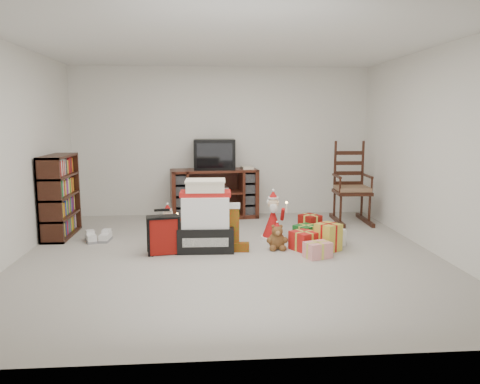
{
  "coord_description": "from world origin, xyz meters",
  "views": [
    {
      "loc": [
        -0.31,
        -5.48,
        1.63
      ],
      "look_at": [
        0.17,
        0.6,
        0.68
      ],
      "focal_mm": 35.0,
      "sensor_mm": 36.0,
      "label": 1
    }
  ],
  "objects_px": {
    "gift_pile": "(206,220)",
    "crt_television": "(214,154)",
    "rocking_chair": "(351,193)",
    "sneaker_pair": "(98,238)",
    "tv_stand": "(214,193)",
    "santa_figurine": "(273,221)",
    "gift_cluster": "(316,237)",
    "bookshelf": "(60,197)",
    "mrs_claus_figurine": "(168,229)",
    "teddy_bear": "(277,239)",
    "red_suitcase": "(163,235)"
  },
  "relations": [
    {
      "from": "rocking_chair",
      "to": "santa_figurine",
      "type": "bearing_deg",
      "value": -141.33
    },
    {
      "from": "santa_figurine",
      "to": "mrs_claus_figurine",
      "type": "distance_m",
      "value": 1.42
    },
    {
      "from": "gift_pile",
      "to": "crt_television",
      "type": "height_order",
      "value": "crt_television"
    },
    {
      "from": "mrs_claus_figurine",
      "to": "teddy_bear",
      "type": "bearing_deg",
      "value": -14.81
    },
    {
      "from": "santa_figurine",
      "to": "gift_cluster",
      "type": "distance_m",
      "value": 0.67
    },
    {
      "from": "santa_figurine",
      "to": "mrs_claus_figurine",
      "type": "xyz_separation_m",
      "value": [
        -1.41,
        -0.13,
        -0.05
      ]
    },
    {
      "from": "bookshelf",
      "to": "gift_pile",
      "type": "relative_size",
      "value": 1.32
    },
    {
      "from": "rocking_chair",
      "to": "sneaker_pair",
      "type": "height_order",
      "value": "rocking_chair"
    },
    {
      "from": "tv_stand",
      "to": "teddy_bear",
      "type": "xyz_separation_m",
      "value": [
        0.74,
        -2.0,
        -0.27
      ]
    },
    {
      "from": "tv_stand",
      "to": "sneaker_pair",
      "type": "bearing_deg",
      "value": -145.1
    },
    {
      "from": "tv_stand",
      "to": "crt_television",
      "type": "xyz_separation_m",
      "value": [
        0.01,
        0.01,
        0.65
      ]
    },
    {
      "from": "teddy_bear",
      "to": "gift_cluster",
      "type": "distance_m",
      "value": 0.52
    },
    {
      "from": "santa_figurine",
      "to": "gift_cluster",
      "type": "relative_size",
      "value": 0.63
    },
    {
      "from": "santa_figurine",
      "to": "sneaker_pair",
      "type": "xyz_separation_m",
      "value": [
        -2.37,
        0.07,
        -0.21
      ]
    },
    {
      "from": "tv_stand",
      "to": "sneaker_pair",
      "type": "distance_m",
      "value": 2.18
    },
    {
      "from": "bookshelf",
      "to": "gift_pile",
      "type": "bearing_deg",
      "value": -22.75
    },
    {
      "from": "tv_stand",
      "to": "rocking_chair",
      "type": "relative_size",
      "value": 1.1
    },
    {
      "from": "gift_pile",
      "to": "santa_figurine",
      "type": "bearing_deg",
      "value": 27.18
    },
    {
      "from": "santa_figurine",
      "to": "crt_television",
      "type": "bearing_deg",
      "value": 116.62
    },
    {
      "from": "santa_figurine",
      "to": "red_suitcase",
      "type": "bearing_deg",
      "value": -157.42
    },
    {
      "from": "tv_stand",
      "to": "santa_figurine",
      "type": "distance_m",
      "value": 1.69
    },
    {
      "from": "crt_television",
      "to": "red_suitcase",
      "type": "bearing_deg",
      "value": -107.16
    },
    {
      "from": "gift_pile",
      "to": "mrs_claus_figurine",
      "type": "xyz_separation_m",
      "value": [
        -0.5,
        0.31,
        -0.17
      ]
    },
    {
      "from": "bookshelf",
      "to": "teddy_bear",
      "type": "distance_m",
      "value": 3.09
    },
    {
      "from": "mrs_claus_figurine",
      "to": "gift_pile",
      "type": "bearing_deg",
      "value": -31.67
    },
    {
      "from": "gift_pile",
      "to": "teddy_bear",
      "type": "bearing_deg",
      "value": -2.35
    },
    {
      "from": "red_suitcase",
      "to": "gift_cluster",
      "type": "bearing_deg",
      "value": -5.63
    },
    {
      "from": "teddy_bear",
      "to": "red_suitcase",
      "type": "bearing_deg",
      "value": -176.1
    },
    {
      "from": "bookshelf",
      "to": "gift_pile",
      "type": "xyz_separation_m",
      "value": [
        2.02,
        -0.85,
        -0.17
      ]
    },
    {
      "from": "gift_cluster",
      "to": "crt_television",
      "type": "xyz_separation_m",
      "value": [
        -1.25,
        1.94,
        0.93
      ]
    },
    {
      "from": "rocking_chair",
      "to": "gift_cluster",
      "type": "distance_m",
      "value": 1.77
    },
    {
      "from": "bookshelf",
      "to": "gift_pile",
      "type": "distance_m",
      "value": 2.2
    },
    {
      "from": "rocking_chair",
      "to": "teddy_bear",
      "type": "height_order",
      "value": "rocking_chair"
    },
    {
      "from": "tv_stand",
      "to": "gift_cluster",
      "type": "relative_size",
      "value": 1.37
    },
    {
      "from": "sneaker_pair",
      "to": "crt_television",
      "type": "bearing_deg",
      "value": 30.29
    },
    {
      "from": "teddy_bear",
      "to": "bookshelf",
      "type": "bearing_deg",
      "value": 162.67
    },
    {
      "from": "mrs_claus_figurine",
      "to": "crt_television",
      "type": "relative_size",
      "value": 0.8
    },
    {
      "from": "red_suitcase",
      "to": "sneaker_pair",
      "type": "bearing_deg",
      "value": 133.97
    },
    {
      "from": "tv_stand",
      "to": "bookshelf",
      "type": "height_order",
      "value": "bookshelf"
    },
    {
      "from": "red_suitcase",
      "to": "santa_figurine",
      "type": "relative_size",
      "value": 0.81
    },
    {
      "from": "bookshelf",
      "to": "santa_figurine",
      "type": "xyz_separation_m",
      "value": [
        2.94,
        -0.41,
        -0.29
      ]
    },
    {
      "from": "red_suitcase",
      "to": "santa_figurine",
      "type": "xyz_separation_m",
      "value": [
        1.44,
        0.6,
        0.02
      ]
    },
    {
      "from": "tv_stand",
      "to": "gift_pile",
      "type": "relative_size",
      "value": 1.69
    },
    {
      "from": "santa_figurine",
      "to": "gift_pile",
      "type": "bearing_deg",
      "value": -154.42
    },
    {
      "from": "red_suitcase",
      "to": "teddy_bear",
      "type": "distance_m",
      "value": 1.42
    },
    {
      "from": "santa_figurine",
      "to": "crt_television",
      "type": "distance_m",
      "value": 1.87
    },
    {
      "from": "tv_stand",
      "to": "sneaker_pair",
      "type": "height_order",
      "value": "tv_stand"
    },
    {
      "from": "mrs_claus_figurine",
      "to": "crt_television",
      "type": "bearing_deg",
      "value": 68.15
    },
    {
      "from": "tv_stand",
      "to": "red_suitcase",
      "type": "distance_m",
      "value": 2.21
    },
    {
      "from": "bookshelf",
      "to": "sneaker_pair",
      "type": "bearing_deg",
      "value": -30.68
    }
  ]
}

